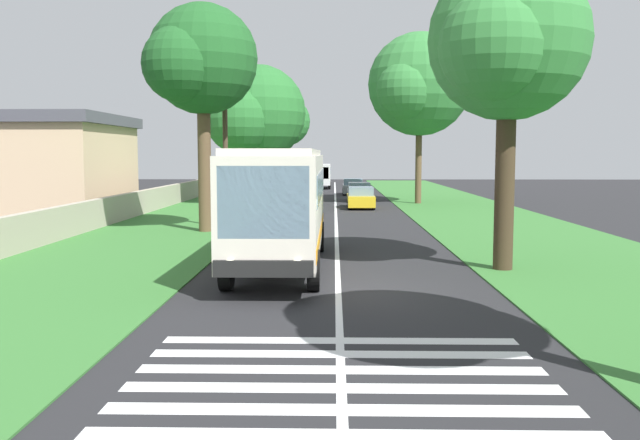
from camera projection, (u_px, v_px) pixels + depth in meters
name	position (u px, v px, depth m)	size (l,w,h in m)	color
ground	(338.00, 292.00, 17.85)	(160.00, 160.00, 0.00)	#262628
grass_verge_left	(166.00, 229.00, 32.95)	(120.00, 8.00, 0.04)	#387533
grass_verge_right	(508.00, 229.00, 32.61)	(120.00, 8.00, 0.04)	#387533
centre_line	(336.00, 229.00, 32.78)	(110.00, 0.16, 0.01)	silver
coach_bus	(281.00, 200.00, 21.78)	(11.16, 2.62, 3.73)	silver
zebra_crossing	(341.00, 379.00, 11.00)	(4.95, 6.80, 0.01)	silver
trailing_car_0	(307.00, 204.00, 40.38)	(4.30, 1.78, 1.43)	silver
trailing_car_1	(361.00, 198.00, 45.56)	(4.30, 1.78, 1.43)	gold
trailing_car_2	(359.00, 192.00, 52.55)	(4.30, 1.78, 1.43)	gray
trailing_car_3	(353.00, 187.00, 60.72)	(4.30, 1.78, 1.43)	gray
trailing_minibus_0	(320.00, 174.00, 71.72)	(6.00, 2.14, 2.53)	silver
roadside_tree_left_0	(200.00, 63.00, 30.91)	(5.97, 4.98, 10.32)	brown
roadside_tree_left_1	(284.00, 123.00, 79.31)	(7.04, 5.73, 10.21)	#3D2D1E
roadside_tree_left_2	(255.00, 116.00, 49.47)	(8.51, 6.96, 9.98)	brown
roadside_tree_right_0	(417.00, 88.00, 49.14)	(8.80, 7.34, 12.18)	brown
roadside_tree_right_1	(503.00, 47.00, 20.75)	(6.02, 4.85, 9.40)	#3D2D1E
utility_pole	(225.00, 146.00, 32.92)	(0.24, 1.40, 7.57)	#473828
roadside_wall	(127.00, 206.00, 37.92)	(70.00, 0.40, 1.38)	#B2A893
roadside_building	(52.00, 163.00, 41.82)	(10.80, 8.29, 5.96)	beige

